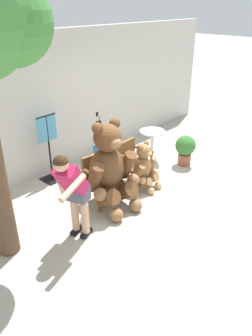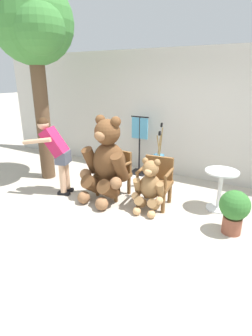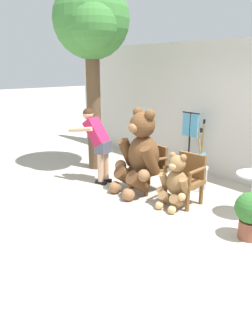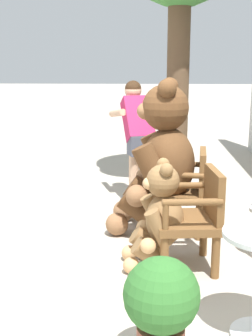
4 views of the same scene
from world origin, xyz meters
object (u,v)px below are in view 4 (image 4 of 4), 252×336
Objects in this scene: wooden_chair_left at (185,188)px; teddy_bear_small at (159,216)px; wooden_chair_right at (193,216)px; person_visitor at (138,131)px; teddy_bear_large at (160,158)px; potted_plant at (161,305)px.

teddy_bear_small reaches higher than wooden_chair_left.
person_visitor is (-1.87, -0.51, 0.44)m from wooden_chair_right.
wooden_chair_right is at bearing 0.01° from wooden_chair_left.
teddy_bear_small is (0.01, -0.29, -0.00)m from wooden_chair_right.
wooden_chair_left is at bearing 86.57° from teddy_bear_large.
teddy_bear_large is 1.03m from person_visitor.
teddy_bear_small is at bearing -1.68° from teddy_bear_large.
wooden_chair_left is 0.87m from wooden_chair_right.
teddy_bear_large reaches higher than wooden_chair_right.
wooden_chair_right is 0.97m from teddy_bear_large.
teddy_bear_large is 2.29m from potted_plant.
person_visitor is at bearing -176.49° from potted_plant.
wooden_chair_left is 0.91× the size of teddy_bear_small.
teddy_bear_large is (-0.02, -0.27, 0.31)m from wooden_chair_left.
wooden_chair_left is at bearing -179.99° from wooden_chair_right.
person_visitor reaches higher than teddy_bear_small.
teddy_bear_small reaches higher than wooden_chair_right.
teddy_bear_small is (0.88, -0.29, -0.00)m from wooden_chair_left.
person_visitor is at bearing -173.39° from teddy_bear_small.
wooden_chair_right is at bearing 16.76° from teddy_bear_large.
teddy_bear_large is 2.32× the size of potted_plant.
teddy_bear_large is 0.95m from teddy_bear_small.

